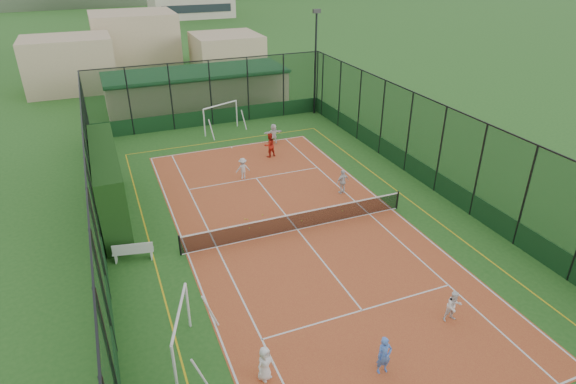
{
  "coord_description": "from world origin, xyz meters",
  "views": [
    {
      "loc": [
        -8.09,
        -18.71,
        12.62
      ],
      "look_at": [
        0.24,
        1.83,
        1.2
      ],
      "focal_mm": 30.0,
      "sensor_mm": 36.0,
      "label": 1
    }
  ],
  "objects_px": {
    "white_bench": "(133,251)",
    "child_far_right": "(343,182)",
    "child_near_mid": "(384,355)",
    "child_far_left": "(243,168)",
    "floodlight_ne": "(315,64)",
    "clubhouse": "(197,89)",
    "child_near_left": "(265,363)",
    "child_far_back": "(274,134)",
    "coach": "(269,145)",
    "futsal_goal_far": "(221,118)",
    "child_near_right": "(454,306)",
    "futsal_goal_near": "(182,335)"
  },
  "relations": [
    {
      "from": "child_near_left",
      "to": "child_near_right",
      "type": "distance_m",
      "value": 7.43
    },
    {
      "from": "child_near_mid",
      "to": "child_far_left",
      "type": "relative_size",
      "value": 1.08
    },
    {
      "from": "white_bench",
      "to": "child_far_right",
      "type": "xyz_separation_m",
      "value": [
        11.73,
        2.3,
        0.23
      ]
    },
    {
      "from": "white_bench",
      "to": "child_far_right",
      "type": "relative_size",
      "value": 1.22
    },
    {
      "from": "child_near_mid",
      "to": "child_near_right",
      "type": "bearing_deg",
      "value": 21.18
    },
    {
      "from": "child_near_left",
      "to": "child_far_back",
      "type": "bearing_deg",
      "value": 42.37
    },
    {
      "from": "floodlight_ne",
      "to": "coach",
      "type": "height_order",
      "value": "floodlight_ne"
    },
    {
      "from": "floodlight_ne",
      "to": "clubhouse",
      "type": "xyz_separation_m",
      "value": [
        -8.6,
        5.4,
        -2.55
      ]
    },
    {
      "from": "futsal_goal_near",
      "to": "child_near_left",
      "type": "height_order",
      "value": "futsal_goal_near"
    },
    {
      "from": "coach",
      "to": "futsal_goal_far",
      "type": "bearing_deg",
      "value": -87.79
    },
    {
      "from": "child_near_mid",
      "to": "coach",
      "type": "relative_size",
      "value": 0.87
    },
    {
      "from": "futsal_goal_near",
      "to": "floodlight_ne",
      "type": "bearing_deg",
      "value": -14.93
    },
    {
      "from": "futsal_goal_far",
      "to": "child_far_right",
      "type": "xyz_separation_m",
      "value": [
        3.68,
        -12.55,
        -0.3
      ]
    },
    {
      "from": "futsal_goal_far",
      "to": "coach",
      "type": "bearing_deg",
      "value": -98.03
    },
    {
      "from": "child_far_left",
      "to": "child_far_right",
      "type": "bearing_deg",
      "value": 143.17
    },
    {
      "from": "child_near_right",
      "to": "white_bench",
      "type": "bearing_deg",
      "value": 148.86
    },
    {
      "from": "child_far_right",
      "to": "coach",
      "type": "bearing_deg",
      "value": -85.45
    },
    {
      "from": "floodlight_ne",
      "to": "child_far_left",
      "type": "relative_size",
      "value": 6.24
    },
    {
      "from": "futsal_goal_near",
      "to": "child_far_back",
      "type": "height_order",
      "value": "futsal_goal_near"
    },
    {
      "from": "floodlight_ne",
      "to": "child_near_left",
      "type": "bearing_deg",
      "value": -118.12
    },
    {
      "from": "futsal_goal_near",
      "to": "child_far_left",
      "type": "bearing_deg",
      "value": -6.28
    },
    {
      "from": "white_bench",
      "to": "child_far_back",
      "type": "bearing_deg",
      "value": 56.48
    },
    {
      "from": "child_far_right",
      "to": "futsal_goal_near",
      "type": "bearing_deg",
      "value": 26.92
    },
    {
      "from": "futsal_goal_near",
      "to": "child_far_left",
      "type": "relative_size",
      "value": 2.31
    },
    {
      "from": "clubhouse",
      "to": "child_near_right",
      "type": "xyz_separation_m",
      "value": [
        2.85,
        -30.13,
        -0.91
      ]
    },
    {
      "from": "child_far_right",
      "to": "child_near_right",
      "type": "bearing_deg",
      "value": 71.8
    },
    {
      "from": "child_near_left",
      "to": "child_near_right",
      "type": "height_order",
      "value": "child_near_right"
    },
    {
      "from": "child_far_back",
      "to": "coach",
      "type": "bearing_deg",
      "value": 65.11
    },
    {
      "from": "futsal_goal_near",
      "to": "coach",
      "type": "distance_m",
      "value": 17.71
    },
    {
      "from": "child_far_right",
      "to": "clubhouse",
      "type": "bearing_deg",
      "value": -91.01
    },
    {
      "from": "futsal_goal_far",
      "to": "child_near_left",
      "type": "bearing_deg",
      "value": -125.31
    },
    {
      "from": "clubhouse",
      "to": "futsal_goal_far",
      "type": "relative_size",
      "value": 4.76
    },
    {
      "from": "child_near_right",
      "to": "coach",
      "type": "xyz_separation_m",
      "value": [
        -0.93,
        17.37,
        0.16
      ]
    },
    {
      "from": "futsal_goal_near",
      "to": "child_far_back",
      "type": "distance_m",
      "value": 20.14
    },
    {
      "from": "clubhouse",
      "to": "child_near_left",
      "type": "bearing_deg",
      "value": -98.66
    },
    {
      "from": "floodlight_ne",
      "to": "child_near_right",
      "type": "bearing_deg",
      "value": -103.09
    },
    {
      "from": "child_near_left",
      "to": "child_near_mid",
      "type": "distance_m",
      "value": 3.89
    },
    {
      "from": "child_far_left",
      "to": "clubhouse",
      "type": "bearing_deg",
      "value": -89.2
    },
    {
      "from": "child_far_back",
      "to": "child_far_left",
      "type": "bearing_deg",
      "value": 53.68
    },
    {
      "from": "white_bench",
      "to": "futsal_goal_near",
      "type": "height_order",
      "value": "futsal_goal_near"
    },
    {
      "from": "floodlight_ne",
      "to": "child_far_right",
      "type": "height_order",
      "value": "floodlight_ne"
    },
    {
      "from": "floodlight_ne",
      "to": "clubhouse",
      "type": "distance_m",
      "value": 10.47
    },
    {
      "from": "child_near_right",
      "to": "child_far_left",
      "type": "bearing_deg",
      "value": 111.17
    },
    {
      "from": "child_near_mid",
      "to": "child_far_left",
      "type": "bearing_deg",
      "value": 93.71
    },
    {
      "from": "white_bench",
      "to": "child_far_back",
      "type": "height_order",
      "value": "child_far_back"
    },
    {
      "from": "clubhouse",
      "to": "child_near_mid",
      "type": "distance_m",
      "value": 31.28
    },
    {
      "from": "child_near_left",
      "to": "child_far_left",
      "type": "bearing_deg",
      "value": 49.03
    },
    {
      "from": "child_near_mid",
      "to": "coach",
      "type": "height_order",
      "value": "coach"
    },
    {
      "from": "child_far_back",
      "to": "clubhouse",
      "type": "bearing_deg",
      "value": -72.13
    },
    {
      "from": "clubhouse",
      "to": "child_near_mid",
      "type": "relative_size",
      "value": 10.68
    }
  ]
}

